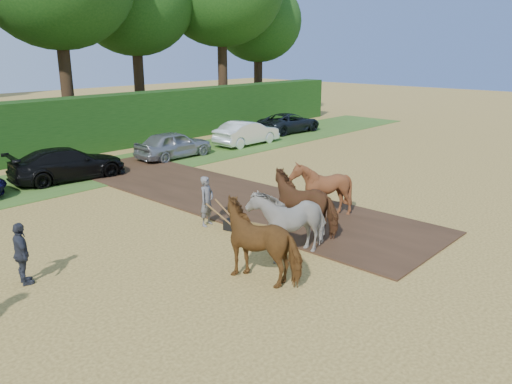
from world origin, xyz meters
name	(u,v)px	position (x,y,z in m)	size (l,w,h in m)	color
ground	(360,256)	(0.00, 0.00, 0.00)	(120.00, 120.00, 0.00)	gold
earth_strip	(223,195)	(1.50, 7.00, 0.03)	(4.50, 17.00, 0.05)	#472D1C
grass_verge	(93,173)	(0.00, 14.00, 0.01)	(50.00, 5.00, 0.03)	#38601E
hedgerow	(44,130)	(0.00, 18.50, 1.50)	(46.00, 1.60, 3.00)	#14380F
spectator_far	(22,254)	(-6.93, 5.11, 0.78)	(0.91, 0.38, 1.56)	#282C35
plough_team	(295,211)	(-0.36, 2.01, 0.96)	(6.49, 5.33, 1.94)	brown
parked_cars	(106,156)	(0.66, 13.85, 0.70)	(35.19, 3.45, 1.43)	silver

